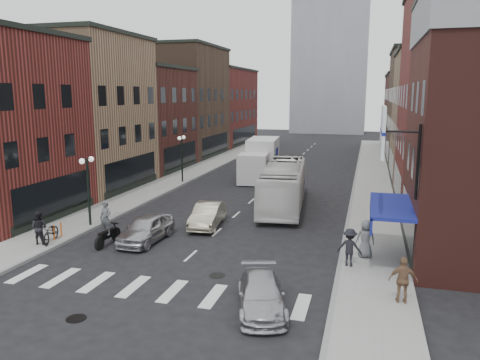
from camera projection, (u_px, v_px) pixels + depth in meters
name	position (u px, v px, depth m)	size (l,w,h in m)	color
ground	(183.00, 263.00, 21.48)	(160.00, 160.00, 0.00)	black
sidewalk_left	(188.00, 174.00, 44.54)	(3.00, 74.00, 0.15)	gray
sidewalk_right	(373.00, 183.00, 40.09)	(3.00, 74.00, 0.15)	gray
curb_left	(203.00, 176.00, 44.16)	(0.20, 74.00, 0.16)	gray
curb_right	(355.00, 183.00, 40.50)	(0.20, 74.00, 0.16)	gray
crosswalk_stripes	(154.00, 289.00, 18.64)	(12.00, 2.20, 0.01)	silver
bldg_left_mid_a	(74.00, 112.00, 37.54)	(10.30, 10.20, 12.30)	#997454
bldg_left_mid_b	(134.00, 119.00, 47.20)	(10.30, 10.20, 10.30)	#471E19
bldg_left_far_a	(177.00, 102.00, 57.35)	(10.30, 12.20, 13.30)	#483224
bldg_left_far_b	(213.00, 107.00, 70.80)	(10.30, 16.20, 11.30)	maroon
bldg_right_mid_b	(456.00, 118.00, 39.27)	(10.30, 10.20, 11.30)	#997454
bldg_right_far_a	(439.00, 108.00, 49.60)	(10.30, 12.20, 12.30)	#483224
bldg_right_far_b	(424.00, 112.00, 63.05)	(10.30, 16.20, 10.30)	#471E19
awning_blue	(387.00, 207.00, 21.03)	(1.80, 5.00, 0.78)	navy
billboard_sign	(385.00, 133.00, 18.59)	(1.52, 3.00, 3.70)	black
distant_tower	(333.00, 3.00, 90.81)	(14.00, 14.00, 50.00)	#9399A0
streetlamp_near	(88.00, 178.00, 26.67)	(0.32, 1.22, 4.11)	black
streetlamp_far	(182.00, 150.00, 39.94)	(0.32, 1.22, 4.11)	black
bike_rack	(58.00, 231.00, 24.60)	(0.08, 0.68, 0.80)	#D8590C
box_truck	(260.00, 160.00, 42.26)	(3.01, 8.41, 3.58)	silver
motorcycle_rider	(107.00, 225.00, 23.79)	(0.67, 2.28, 2.33)	black
transit_bus	(284.00, 185.00, 31.88)	(2.56, 10.95, 3.05)	silver
sedan_left_near	(146.00, 229.00, 24.46)	(1.67, 4.16, 1.42)	#B9BABE
sedan_left_far	(208.00, 215.00, 27.27)	(1.44, 4.12, 1.36)	beige
curb_car	(261.00, 295.00, 16.74)	(1.64, 4.03, 1.17)	#B1B1B6
parked_bicycle	(51.00, 232.00, 23.95)	(0.68, 1.94, 1.02)	black
ped_left_solo	(39.00, 227.00, 23.61)	(0.84, 0.48, 1.72)	black
ped_right_a	(350.00, 247.00, 20.60)	(1.10, 0.54, 1.70)	black
ped_right_b	(403.00, 280.00, 16.95)	(1.02, 0.51, 1.74)	brown
ped_right_c	(365.00, 239.00, 21.66)	(0.87, 0.57, 1.79)	slate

